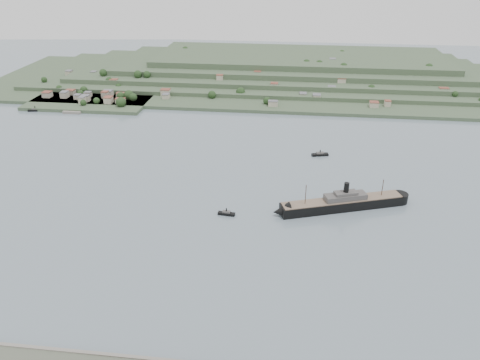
# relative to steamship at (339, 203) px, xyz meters

# --- Properties ---
(ground) EXTENTS (1400.00, 1400.00, 0.00)m
(ground) POSITION_rel_steamship_xyz_m (-97.50, -11.31, -4.86)
(ground) COLOR slate
(ground) RESTS_ON ground
(far_peninsula) EXTENTS (760.00, 309.00, 30.00)m
(far_peninsula) POSITION_rel_steamship_xyz_m (-69.60, 381.79, 7.02)
(far_peninsula) COLOR #374B32
(far_peninsula) RESTS_ON ground
(steamship) EXTENTS (105.83, 46.55, 26.30)m
(steamship) POSITION_rel_steamship_xyz_m (0.00, 0.00, 0.00)
(steamship) COLOR black
(steamship) RESTS_ON ground
(tugboat) EXTENTS (13.21, 4.84, 5.81)m
(tugboat) POSITION_rel_steamship_xyz_m (-84.04, -19.03, -3.44)
(tugboat) COLOR black
(tugboat) RESTS_ON ground
(ferry_west) EXTENTS (17.73, 8.23, 6.42)m
(ferry_west) POSITION_rel_steamship_xyz_m (-350.64, 195.36, -3.31)
(ferry_west) COLOR black
(ferry_west) RESTS_ON ground
(ferry_east) EXTENTS (16.51, 8.08, 5.97)m
(ferry_east) POSITION_rel_steamship_xyz_m (-10.80, 100.94, -3.42)
(ferry_east) COLOR black
(ferry_east) RESTS_ON ground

